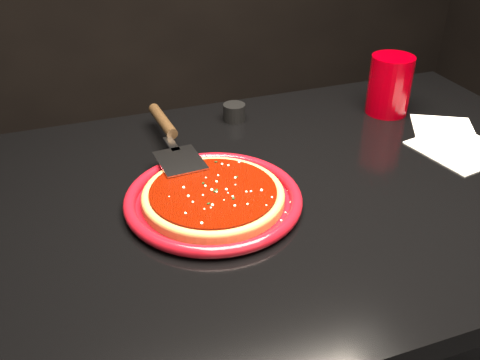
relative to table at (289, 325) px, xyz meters
name	(u,v)px	position (x,y,z in m)	size (l,w,h in m)	color
table	(289,325)	(0.00, 0.00, 0.00)	(1.20, 0.80, 0.75)	black
plate	(213,199)	(-0.17, -0.01, 0.39)	(0.31, 0.31, 0.02)	maroon
pizza_crust	(213,197)	(-0.17, -0.01, 0.39)	(0.25, 0.25, 0.01)	#946233
pizza_crust_rim	(213,194)	(-0.17, -0.01, 0.40)	(0.25, 0.25, 0.02)	#946233
pizza_sauce	(213,192)	(-0.17, -0.01, 0.40)	(0.22, 0.22, 0.01)	#630B00
parmesan_dusting	(213,189)	(-0.17, -0.01, 0.41)	(0.21, 0.21, 0.01)	#FFF6C7
basil_flecks	(213,190)	(-0.17, -0.01, 0.41)	(0.19, 0.19, 0.00)	black
pizza_server	(172,137)	(-0.19, 0.18, 0.42)	(0.09, 0.34, 0.03)	silver
cup	(390,85)	(0.33, 0.21, 0.44)	(0.10, 0.10, 0.13)	#8B0008
napkin_a	(460,149)	(0.37, 0.00, 0.38)	(0.16, 0.16, 0.00)	white
napkin_b	(444,130)	(0.39, 0.09, 0.38)	(0.13, 0.14, 0.00)	white
ramekin	(234,112)	(-0.02, 0.29, 0.39)	(0.05, 0.05, 0.04)	black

